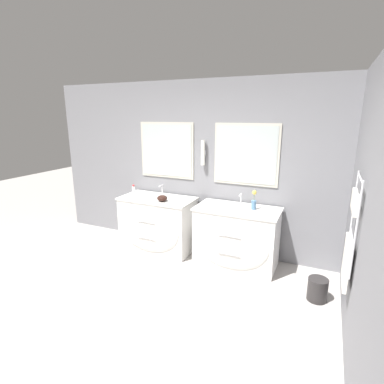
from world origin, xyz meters
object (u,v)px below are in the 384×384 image
object	(u,v)px
toiletry_bottle	(134,191)
flower_vase	(254,201)
amenity_bowl	(162,198)
waste_bin	(317,289)
vanity_right	(236,237)
vanity_left	(157,224)

from	to	relation	value
toiletry_bottle	flower_vase	world-z (taller)	flower_vase
amenity_bowl	waste_bin	distance (m)	2.38
vanity_right	flower_vase	size ratio (longest dim) A/B	4.31
vanity_left	amenity_bowl	size ratio (longest dim) A/B	7.46
vanity_left	toiletry_bottle	size ratio (longest dim) A/B	6.04
waste_bin	vanity_right	bearing A→B (deg)	159.56
amenity_bowl	flower_vase	distance (m)	1.34
vanity_left	amenity_bowl	xyz separation A→B (m)	(0.17, -0.10, 0.46)
vanity_right	toiletry_bottle	size ratio (longest dim) A/B	6.04
toiletry_bottle	waste_bin	size ratio (longest dim) A/B	0.71
vanity_right	vanity_left	bearing A→B (deg)	180.00
amenity_bowl	waste_bin	size ratio (longest dim) A/B	0.57
toiletry_bottle	flower_vase	bearing A→B (deg)	4.22
vanity_right	amenity_bowl	world-z (taller)	amenity_bowl
vanity_left	vanity_right	distance (m)	1.29
waste_bin	flower_vase	bearing A→B (deg)	151.36
vanity_left	flower_vase	world-z (taller)	flower_vase
toiletry_bottle	waste_bin	bearing A→B (deg)	-7.30
vanity_left	vanity_right	world-z (taller)	same
amenity_bowl	toiletry_bottle	bearing A→B (deg)	176.07
toiletry_bottle	vanity_left	bearing A→B (deg)	9.36
flower_vase	waste_bin	bearing A→B (deg)	-28.64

